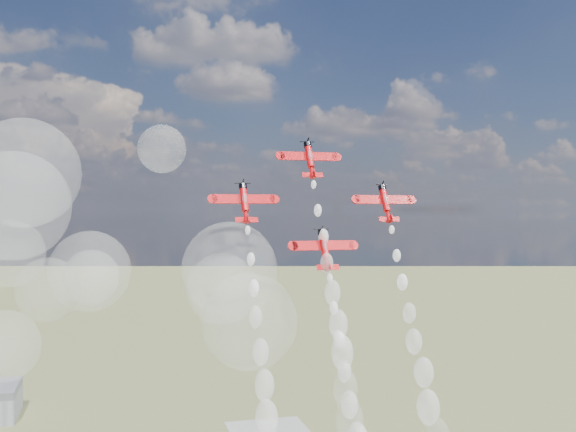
# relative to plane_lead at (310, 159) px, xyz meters

# --- Properties ---
(plane_lead) EXTENTS (12.43, 6.52, 8.12)m
(plane_lead) POSITION_rel_plane_lead_xyz_m (0.00, 0.00, 0.00)
(plane_lead) COLOR red
(plane_lead) RESTS_ON ground
(plane_left) EXTENTS (12.43, 6.52, 8.12)m
(plane_left) POSITION_rel_plane_lead_xyz_m (-14.85, -5.01, -9.11)
(plane_left) COLOR red
(plane_left) RESTS_ON ground
(plane_right) EXTENTS (12.43, 6.52, 8.12)m
(plane_right) POSITION_rel_plane_lead_xyz_m (14.85, -5.01, -9.11)
(plane_right) COLOR red
(plane_right) RESTS_ON ground
(plane_slot) EXTENTS (12.43, 6.52, 8.12)m
(plane_slot) POSITION_rel_plane_lead_xyz_m (0.00, -10.02, -18.22)
(plane_slot) COLOR red
(plane_slot) RESTS_ON ground
(smoke_trail_lead) EXTENTS (5.61, 28.20, 49.45)m
(smoke_trail_lead) POSITION_rel_plane_lead_xyz_m (-0.01, -23.17, -42.52)
(smoke_trail_lead) COLOR white
(smoke_trail_lead) RESTS_ON plane_lead
(drifted_smoke_cloud) EXTENTS (64.33, 35.42, 51.25)m
(drifted_smoke_cloud) POSITION_rel_plane_lead_xyz_m (-39.15, 3.74, -19.44)
(drifted_smoke_cloud) COLOR white
(drifted_smoke_cloud) RESTS_ON ground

